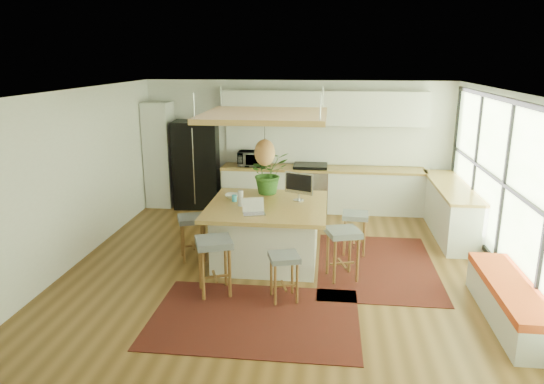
# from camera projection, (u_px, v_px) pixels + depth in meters

# --- Properties ---
(floor) EXTENTS (7.00, 7.00, 0.00)m
(floor) POSITION_uv_depth(u_px,v_px,m) (281.00, 270.00, 7.70)
(floor) COLOR #553918
(floor) RESTS_ON ground
(ceiling) EXTENTS (7.00, 7.00, 0.00)m
(ceiling) POSITION_uv_depth(u_px,v_px,m) (282.00, 92.00, 6.99)
(ceiling) COLOR white
(ceiling) RESTS_ON ground
(wall_back) EXTENTS (6.50, 0.00, 6.50)m
(wall_back) POSITION_uv_depth(u_px,v_px,m) (297.00, 145.00, 10.70)
(wall_back) COLOR silver
(wall_back) RESTS_ON ground
(wall_front) EXTENTS (6.50, 0.00, 6.50)m
(wall_front) POSITION_uv_depth(u_px,v_px,m) (239.00, 293.00, 3.99)
(wall_front) COLOR silver
(wall_front) RESTS_ON ground
(wall_left) EXTENTS (0.00, 7.00, 7.00)m
(wall_left) POSITION_uv_depth(u_px,v_px,m) (72.00, 179.00, 7.71)
(wall_left) COLOR silver
(wall_left) RESTS_ON ground
(wall_right) EXTENTS (0.00, 7.00, 7.00)m
(wall_right) POSITION_uv_depth(u_px,v_px,m) (512.00, 192.00, 6.98)
(wall_right) COLOR silver
(wall_right) RESTS_ON ground
(window_wall) EXTENTS (0.10, 6.20, 2.60)m
(window_wall) POSITION_uv_depth(u_px,v_px,m) (511.00, 188.00, 6.97)
(window_wall) COLOR black
(window_wall) RESTS_ON wall_right
(pantry) EXTENTS (0.55, 0.60, 2.25)m
(pantry) POSITION_uv_depth(u_px,v_px,m) (160.00, 155.00, 10.78)
(pantry) COLOR silver
(pantry) RESTS_ON floor
(back_counter_base) EXTENTS (4.20, 0.60, 0.88)m
(back_counter_base) POSITION_uv_depth(u_px,v_px,m) (322.00, 190.00, 10.57)
(back_counter_base) COLOR silver
(back_counter_base) RESTS_ON floor
(back_counter_top) EXTENTS (4.24, 0.64, 0.05)m
(back_counter_top) POSITION_uv_depth(u_px,v_px,m) (322.00, 169.00, 10.45)
(back_counter_top) COLOR olive
(back_counter_top) RESTS_ON back_counter_base
(backsplash) EXTENTS (4.20, 0.02, 0.80)m
(backsplash) POSITION_uv_depth(u_px,v_px,m) (323.00, 145.00, 10.62)
(backsplash) COLOR white
(backsplash) RESTS_ON wall_back
(upper_cabinets) EXTENTS (4.20, 0.34, 0.70)m
(upper_cabinets) POSITION_uv_depth(u_px,v_px,m) (324.00, 108.00, 10.26)
(upper_cabinets) COLOR silver
(upper_cabinets) RESTS_ON wall_back
(range) EXTENTS (0.76, 0.62, 1.00)m
(range) POSITION_uv_depth(u_px,v_px,m) (310.00, 187.00, 10.58)
(range) COLOR #A5A5AA
(range) RESTS_ON floor
(right_counter_base) EXTENTS (0.60, 2.50, 0.88)m
(right_counter_base) POSITION_uv_depth(u_px,v_px,m) (450.00, 210.00, 9.17)
(right_counter_base) COLOR silver
(right_counter_base) RESTS_ON floor
(right_counter_top) EXTENTS (0.64, 2.54, 0.05)m
(right_counter_top) POSITION_uv_depth(u_px,v_px,m) (453.00, 186.00, 9.05)
(right_counter_top) COLOR olive
(right_counter_top) RESTS_ON right_counter_base
(window_bench) EXTENTS (0.52, 2.00, 0.50)m
(window_bench) POSITION_uv_depth(u_px,v_px,m) (509.00, 302.00, 6.15)
(window_bench) COLOR silver
(window_bench) RESTS_ON floor
(ceiling_panel) EXTENTS (1.86, 1.86, 0.80)m
(ceiling_panel) POSITION_uv_depth(u_px,v_px,m) (265.00, 133.00, 7.58)
(ceiling_panel) COLOR olive
(ceiling_panel) RESTS_ON ceiling
(rug_near) EXTENTS (2.60, 1.80, 0.01)m
(rug_near) POSITION_uv_depth(u_px,v_px,m) (255.00, 318.00, 6.28)
(rug_near) COLOR black
(rug_near) RESTS_ON floor
(rug_right) EXTENTS (1.80, 2.60, 0.01)m
(rug_right) POSITION_uv_depth(u_px,v_px,m) (376.00, 266.00, 7.84)
(rug_right) COLOR black
(rug_right) RESTS_ON floor
(fridge) EXTENTS (0.99, 0.81, 1.86)m
(fridge) POSITION_uv_depth(u_px,v_px,m) (197.00, 165.00, 10.75)
(fridge) COLOR black
(fridge) RESTS_ON floor
(island) EXTENTS (1.85, 1.85, 0.93)m
(island) POSITION_uv_depth(u_px,v_px,m) (268.00, 232.00, 7.97)
(island) COLOR olive
(island) RESTS_ON floor
(stool_near_left) EXTENTS (0.61, 0.61, 0.80)m
(stool_near_left) POSITION_uv_depth(u_px,v_px,m) (215.00, 269.00, 6.85)
(stool_near_left) COLOR #51565A
(stool_near_left) RESTS_ON floor
(stool_near_right) EXTENTS (0.48, 0.48, 0.65)m
(stool_near_right) POSITION_uv_depth(u_px,v_px,m) (284.00, 275.00, 6.66)
(stool_near_right) COLOR #51565A
(stool_near_right) RESTS_ON floor
(stool_right_front) EXTENTS (0.57, 0.57, 0.76)m
(stool_right_front) POSITION_uv_depth(u_px,v_px,m) (342.00, 256.00, 7.31)
(stool_right_front) COLOR #51565A
(stool_right_front) RESTS_ON floor
(stool_right_back) EXTENTS (0.44, 0.44, 0.70)m
(stool_right_back) POSITION_uv_depth(u_px,v_px,m) (355.00, 233.00, 8.25)
(stool_right_back) COLOR #51565A
(stool_right_back) RESTS_ON floor
(stool_left_side) EXTENTS (0.55, 0.55, 0.72)m
(stool_left_side) POSITION_uv_depth(u_px,v_px,m) (193.00, 238.00, 8.03)
(stool_left_side) COLOR #51565A
(stool_left_side) RESTS_ON floor
(laptop) EXTENTS (0.40, 0.41, 0.24)m
(laptop) POSITION_uv_depth(u_px,v_px,m) (254.00, 206.00, 7.32)
(laptop) COLOR #A5A5AA
(laptop) RESTS_ON island
(monitor) EXTENTS (0.53, 0.37, 0.47)m
(monitor) POSITION_uv_depth(u_px,v_px,m) (299.00, 185.00, 7.98)
(monitor) COLOR #A5A5AA
(monitor) RESTS_ON island
(microwave) EXTENTS (0.58, 0.33, 0.39)m
(microwave) POSITION_uv_depth(u_px,v_px,m) (252.00, 157.00, 10.56)
(microwave) COLOR #A5A5AA
(microwave) RESTS_ON back_counter_top
(island_plant) EXTENTS (0.94, 0.96, 0.56)m
(island_plant) POSITION_uv_depth(u_px,v_px,m) (269.00, 177.00, 8.42)
(island_plant) COLOR #1E4C19
(island_plant) RESTS_ON island
(island_bowl) EXTENTS (0.24, 0.24, 0.06)m
(island_bowl) POSITION_uv_depth(u_px,v_px,m) (232.00, 196.00, 8.22)
(island_bowl) COLOR white
(island_bowl) RESTS_ON island
(island_bottle_0) EXTENTS (0.07, 0.07, 0.19)m
(island_bottle_0) POSITION_uv_depth(u_px,v_px,m) (234.00, 196.00, 7.98)
(island_bottle_0) COLOR #37B5DF
(island_bottle_0) RESTS_ON island
(island_bottle_1) EXTENTS (0.07, 0.07, 0.19)m
(island_bottle_1) POSITION_uv_depth(u_px,v_px,m) (241.00, 200.00, 7.72)
(island_bottle_1) COLOR silver
(island_bottle_1) RESTS_ON island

